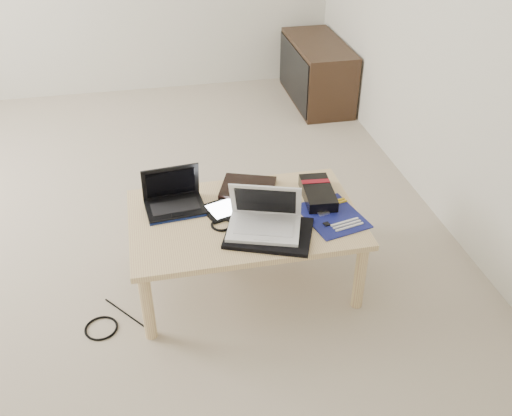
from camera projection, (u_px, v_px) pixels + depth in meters
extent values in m
plane|color=#B9AC96|center=(99.00, 222.00, 3.39)|extent=(4.00, 4.00, 0.00)
cube|color=#E5CC8A|center=(244.00, 219.00, 2.75)|extent=(1.10, 0.70, 0.03)
cylinder|color=#E5CC8A|center=(147.00, 307.00, 2.54)|extent=(0.06, 0.06, 0.37)
cylinder|color=#E5CC8A|center=(360.00, 276.00, 2.71)|extent=(0.06, 0.06, 0.37)
cylinder|color=#E5CC8A|center=(142.00, 228.00, 3.02)|extent=(0.06, 0.06, 0.37)
cylinder|color=#E5CC8A|center=(322.00, 207.00, 3.19)|extent=(0.06, 0.06, 0.37)
cube|color=#392617|center=(317.00, 72.00, 4.72)|extent=(0.40, 0.90, 0.50)
cube|color=black|center=(294.00, 74.00, 4.69)|extent=(0.02, 0.86, 0.44)
cube|color=black|center=(248.00, 188.00, 2.93)|extent=(0.33, 0.30, 0.03)
cube|color=black|center=(175.00, 208.00, 2.79)|extent=(0.30, 0.22, 0.02)
cube|color=black|center=(175.00, 206.00, 2.78)|extent=(0.24, 0.13, 0.00)
cube|color=black|center=(178.00, 214.00, 2.72)|extent=(0.06, 0.03, 0.00)
cube|color=black|center=(171.00, 182.00, 2.79)|extent=(0.28, 0.07, 0.19)
cube|color=black|center=(171.00, 183.00, 2.79)|extent=(0.24, 0.06, 0.15)
cube|color=#0D1A4B|center=(179.00, 220.00, 2.71)|extent=(0.28, 0.04, 0.01)
cube|color=black|center=(227.00, 208.00, 2.79)|extent=(0.26, 0.23, 0.01)
cube|color=white|center=(227.00, 207.00, 2.78)|extent=(0.21, 0.18, 0.00)
cube|color=silver|center=(272.00, 206.00, 2.80)|extent=(0.11, 0.23, 0.02)
cube|color=#9E9EA3|center=(272.00, 204.00, 2.79)|extent=(0.09, 0.19, 0.00)
cube|color=black|center=(269.00, 233.00, 2.61)|extent=(0.46, 0.40, 0.02)
cube|color=white|center=(264.00, 228.00, 2.61)|extent=(0.38, 0.32, 0.02)
cube|color=white|center=(264.00, 227.00, 2.60)|extent=(0.29, 0.20, 0.00)
cube|color=white|center=(262.00, 238.00, 2.54)|extent=(0.08, 0.05, 0.00)
cube|color=white|center=(266.00, 200.00, 2.61)|extent=(0.34, 0.19, 0.21)
cube|color=black|center=(265.00, 201.00, 2.61)|extent=(0.29, 0.16, 0.16)
cube|color=#0E1259|center=(332.00, 216.00, 2.74)|extent=(0.32, 0.37, 0.01)
cube|color=silver|center=(322.00, 212.00, 2.76)|extent=(0.06, 0.06, 0.01)
cube|color=yellow|center=(335.00, 201.00, 2.83)|extent=(0.11, 0.03, 0.01)
cube|color=yellow|center=(337.00, 203.00, 2.82)|extent=(0.11, 0.03, 0.01)
cube|color=silver|center=(345.00, 222.00, 2.69)|extent=(0.15, 0.04, 0.01)
cube|color=silver|center=(347.00, 224.00, 2.67)|extent=(0.15, 0.04, 0.01)
cube|color=silver|center=(349.00, 227.00, 2.65)|extent=(0.15, 0.04, 0.01)
cube|color=black|center=(327.00, 224.00, 2.67)|extent=(0.03, 0.03, 0.01)
cube|color=black|center=(318.00, 193.00, 2.86)|extent=(0.17, 0.30, 0.06)
cube|color=maroon|center=(316.00, 181.00, 2.89)|extent=(0.15, 0.05, 0.00)
torus|color=black|center=(222.00, 225.00, 2.67)|extent=(0.10, 0.10, 0.01)
torus|color=black|center=(101.00, 328.00, 2.67)|extent=(0.19, 0.19, 0.01)
cylinder|color=black|center=(126.00, 314.00, 2.75)|extent=(0.20, 0.25, 0.01)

